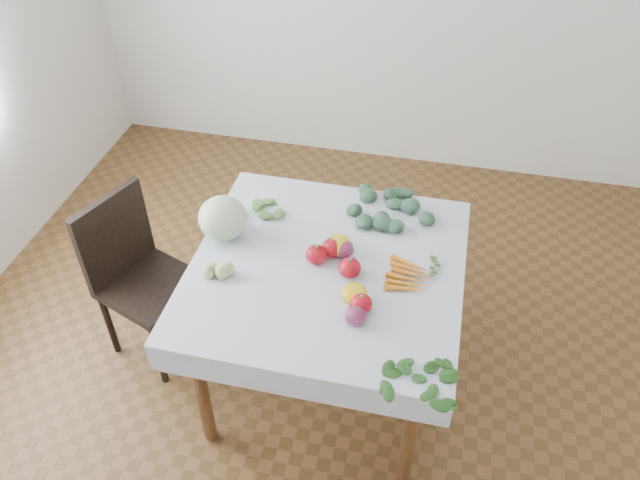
% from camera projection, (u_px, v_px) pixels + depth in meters
% --- Properties ---
extents(ground, '(4.00, 4.00, 0.00)m').
position_uv_depth(ground, '(326.00, 375.00, 3.10)').
color(ground, brown).
extents(table, '(1.00, 1.00, 0.75)m').
position_uv_depth(table, '(327.00, 283.00, 2.66)').
color(table, brown).
rests_on(table, ground).
extents(tablecloth, '(1.12, 1.12, 0.01)m').
position_uv_depth(tablecloth, '(327.00, 266.00, 2.60)').
color(tablecloth, white).
rests_on(tablecloth, table).
extents(chair, '(0.51, 0.51, 0.87)m').
position_uv_depth(chair, '(135.00, 268.00, 2.95)').
color(chair, black).
rests_on(chair, ground).
extents(cabbage, '(0.22, 0.22, 0.19)m').
position_uv_depth(cabbage, '(223.00, 218.00, 2.68)').
color(cabbage, beige).
rests_on(cabbage, tablecloth).
extents(tomato_a, '(0.12, 0.12, 0.08)m').
position_uv_depth(tomato_a, '(350.00, 268.00, 2.53)').
color(tomato_a, '#AA0B17').
rests_on(tomato_a, tablecloth).
extents(tomato_b, '(0.11, 0.11, 0.08)m').
position_uv_depth(tomato_b, '(332.00, 248.00, 2.62)').
color(tomato_b, '#AA0B17').
rests_on(tomato_b, tablecloth).
extents(tomato_c, '(0.09, 0.09, 0.08)m').
position_uv_depth(tomato_c, '(317.00, 255.00, 2.59)').
color(tomato_c, '#AA0B17').
rests_on(tomato_c, tablecloth).
extents(tomato_d, '(0.11, 0.11, 0.07)m').
position_uv_depth(tomato_d, '(361.00, 304.00, 2.38)').
color(tomato_d, '#AA0B17').
rests_on(tomato_d, tablecloth).
extents(heirloom_back, '(0.13, 0.13, 0.08)m').
position_uv_depth(heirloom_back, '(338.00, 245.00, 2.63)').
color(heirloom_back, yellow).
rests_on(heirloom_back, tablecloth).
extents(heirloom_front, '(0.13, 0.13, 0.07)m').
position_uv_depth(heirloom_front, '(354.00, 293.00, 2.43)').
color(heirloom_front, yellow).
rests_on(heirloom_front, tablecloth).
extents(onion_a, '(0.11, 0.11, 0.07)m').
position_uv_depth(onion_a, '(343.00, 249.00, 2.62)').
color(onion_a, '#621C42').
rests_on(onion_a, tablecloth).
extents(onion_b, '(0.09, 0.09, 0.07)m').
position_uv_depth(onion_b, '(356.00, 316.00, 2.34)').
color(onion_b, '#621C42').
rests_on(onion_b, tablecloth).
extents(tomatillo_cluster, '(0.16, 0.12, 0.05)m').
position_uv_depth(tomatillo_cluster, '(214.00, 273.00, 2.53)').
color(tomatillo_cluster, '#B4C873').
rests_on(tomatillo_cluster, tablecloth).
extents(carrot_bunch, '(0.18, 0.21, 0.03)m').
position_uv_depth(carrot_bunch, '(410.00, 276.00, 2.53)').
color(carrot_bunch, orange).
rests_on(carrot_bunch, tablecloth).
extents(kale_bunch, '(0.36, 0.30, 0.05)m').
position_uv_depth(kale_bunch, '(392.00, 207.00, 2.85)').
color(kale_bunch, '#375A41').
rests_on(kale_bunch, tablecloth).
extents(basil_bunch, '(0.28, 0.21, 0.01)m').
position_uv_depth(basil_bunch, '(420.00, 377.00, 2.17)').
color(basil_bunch, '#1F4716').
rests_on(basil_bunch, tablecloth).
extents(dill_bunch, '(0.20, 0.19, 0.02)m').
position_uv_depth(dill_bunch, '(262.00, 208.00, 2.87)').
color(dill_bunch, '#59833C').
rests_on(dill_bunch, tablecloth).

